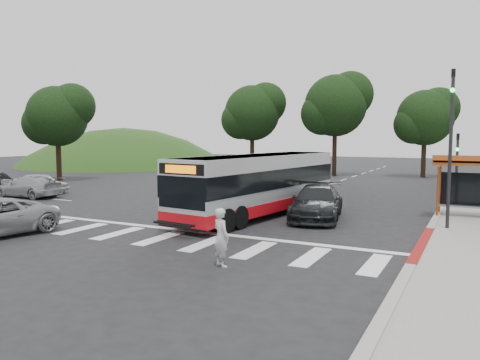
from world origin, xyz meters
The scene contains 16 objects.
ground centered at (0.00, 0.00, 0.00)m, with size 140.00×140.00×0.00m, color black.
curb_east centered at (9.00, 8.00, 0.07)m, with size 0.30×40.00×0.15m, color #9E9991.
curb_east_red centered at (9.00, -2.00, 0.08)m, with size 0.32×6.00×0.15m, color maroon.
hillside_nw centered at (-32.00, 30.00, 0.00)m, with size 44.00×44.00×10.00m, color #1C4114.
crosswalk_ladder centered at (0.00, -5.00, 0.01)m, with size 18.00×2.60×0.01m, color silver.
traffic_signal_ne_tall centered at (9.60, 1.49, 3.88)m, with size 0.18×0.37×6.50m.
traffic_signal_ne_short centered at (9.60, 8.49, 2.48)m, with size 0.18×0.37×4.00m.
tree_north_a centered at (-1.92, 26.07, 6.92)m, with size 6.60×6.15×10.17m.
tree_north_b centered at (6.07, 28.06, 5.66)m, with size 5.72×5.33×8.43m.
tree_north_c centered at (-9.92, 24.06, 6.29)m, with size 6.16×5.74×9.30m.
tree_west_a centered at (-21.93, 10.06, 5.66)m, with size 5.72×5.33×8.43m.
transit_bus centered at (1.17, 1.49, 1.47)m, with size 2.47×11.39×2.94m, color silver, non-canonical shape.
pedestrian centered at (3.96, -7.25, 0.87)m, with size 0.64×0.42×1.75m, color silver.
dark_sedan centered at (4.00, 1.80, 0.77)m, with size 2.16×5.32×1.54m, color black.
west_car_white centered at (-15.76, 2.86, 0.67)m, with size 1.59×3.95×1.35m, color silver.
west_car_silver centered at (-14.69, 1.00, 0.67)m, with size 1.89×4.64×1.35m, color #A3A5A8.
Camera 1 is at (10.63, -19.06, 3.83)m, focal length 35.00 mm.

